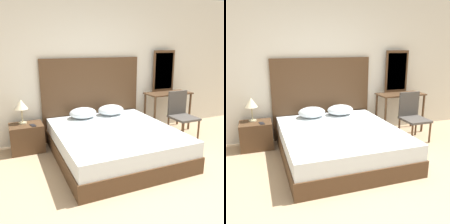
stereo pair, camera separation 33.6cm
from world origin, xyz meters
The scene contains 13 objects.
ground_plane centered at (0.00, 0.00, 0.00)m, with size 16.00×16.00×0.00m, color tan.
wall_back centered at (0.00, 2.63, 1.35)m, with size 10.00×0.06×2.70m.
bed centered at (0.05, 1.50, 0.23)m, with size 1.82×2.05×0.47m.
headboard centered at (0.05, 2.55, 0.76)m, with size 1.91×0.05×1.52m.
pillow_left centered at (-0.22, 2.28, 0.57)m, with size 0.49×0.39×0.19m.
pillow_right centered at (0.33, 2.28, 0.57)m, with size 0.49×0.39×0.19m.
phone_on_bed centered at (0.41, 1.40, 0.48)m, with size 0.11×0.16×0.01m.
nightstand centered at (-1.21, 2.30, 0.23)m, with size 0.54×0.43×0.47m.
table_lamp centered at (-1.25, 2.39, 0.78)m, with size 0.21×0.21×0.41m.
phone_on_nightstand centered at (-1.11, 2.20, 0.47)m, with size 0.10×0.16×0.01m.
vanity_desk centered at (1.63, 2.29, 0.64)m, with size 0.95×0.46×0.80m.
vanity_mirror centered at (1.63, 2.49, 1.22)m, with size 0.51×0.03×0.85m.
chair centered at (1.62, 1.84, 0.49)m, with size 0.44×0.48×0.89m.
Camera 2 is at (-1.18, -2.02, 1.75)m, focal length 40.00 mm.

